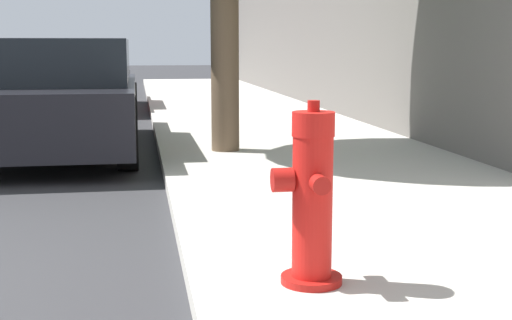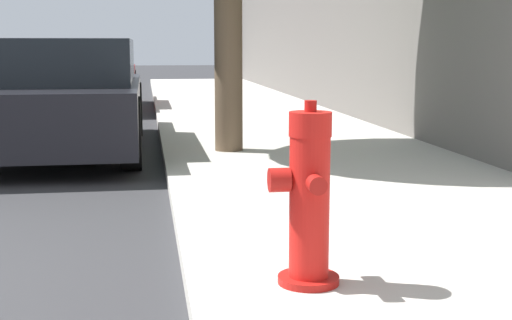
{
  "view_description": "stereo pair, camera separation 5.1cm",
  "coord_description": "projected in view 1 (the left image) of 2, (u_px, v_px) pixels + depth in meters",
  "views": [
    {
      "loc": [
        1.68,
        -3.35,
        1.21
      ],
      "look_at": [
        2.39,
        0.94,
        0.5
      ],
      "focal_mm": 50.0,
      "sensor_mm": 36.0,
      "label": 1
    },
    {
      "loc": [
        1.73,
        -3.36,
        1.21
      ],
      "look_at": [
        2.39,
        0.94,
        0.5
      ],
      "focal_mm": 50.0,
      "sensor_mm": 36.0,
      "label": 2
    }
  ],
  "objects": [
    {
      "name": "sidewalk_slab",
      "position": [
        471.0,
        267.0,
        3.73
      ],
      "size": [
        2.97,
        40.0,
        0.11
      ],
      "color": "#B7B2A8",
      "rests_on": "ground_plane"
    },
    {
      "name": "fire_hydrant",
      "position": [
        311.0,
        200.0,
        3.25
      ],
      "size": [
        0.33,
        0.34,
        0.85
      ],
      "color": "#A91511",
      "rests_on": "sidewalk_slab"
    },
    {
      "name": "parked_car_near",
      "position": [
        60.0,
        97.0,
        7.95
      ],
      "size": [
        1.71,
        4.23,
        1.27
      ],
      "color": "black",
      "rests_on": "ground_plane"
    },
    {
      "name": "parked_car_mid",
      "position": [
        78.0,
        76.0,
        13.29
      ],
      "size": [
        1.89,
        3.81,
        1.26
      ],
      "color": "maroon",
      "rests_on": "ground_plane"
    }
  ]
}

